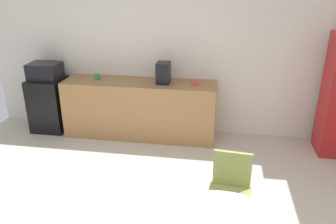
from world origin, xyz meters
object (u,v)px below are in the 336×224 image
object	(u,v)px
mug_green	(194,82)
coffee_maker	(163,73)
chair_olive	(231,184)
mini_fridge	(50,104)
microwave	(45,71)
mug_white	(97,77)

from	to	relation	value
mug_green	coffee_maker	distance (m)	0.48
chair_olive	mug_green	size ratio (longest dim) A/B	6.43
mini_fridge	chair_olive	world-z (taller)	mini_fridge
chair_olive	coffee_maker	distance (m)	2.29
microwave	mug_green	bearing A→B (deg)	-0.93
mug_green	coffee_maker	size ratio (longest dim) A/B	0.40
mini_fridge	mug_green	bearing A→B (deg)	-0.93
chair_olive	mug_green	distance (m)	2.06
mug_white	coffee_maker	distance (m)	1.07
microwave	coffee_maker	size ratio (longest dim) A/B	1.50
microwave	chair_olive	size ratio (longest dim) A/B	0.58
mug_white	coffee_maker	bearing A→B (deg)	-0.86
coffee_maker	microwave	bearing A→B (deg)	180.00
mini_fridge	mug_green	distance (m)	2.44
mini_fridge	microwave	world-z (taller)	microwave
microwave	coffee_maker	bearing A→B (deg)	0.00
microwave	mug_white	distance (m)	0.86
chair_olive	mug_white	distance (m)	2.91
microwave	chair_olive	bearing A→B (deg)	-34.02
microwave	coffee_maker	xyz separation A→B (m)	(1.92, 0.00, 0.05)
mug_green	coffee_maker	world-z (taller)	coffee_maker
mug_green	chair_olive	bearing A→B (deg)	-74.34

